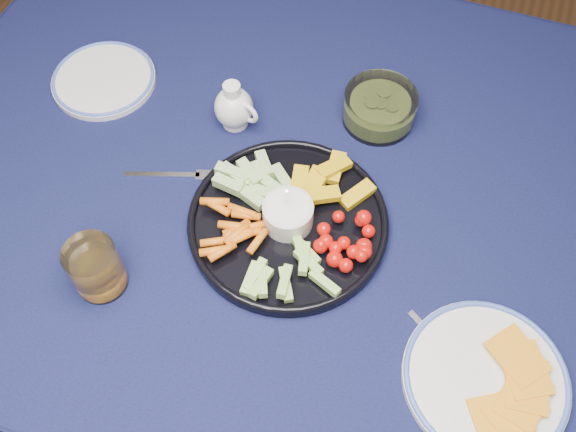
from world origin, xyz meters
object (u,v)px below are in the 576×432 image
(dining_table, at_px, (369,226))
(side_plate_extra, at_px, (104,79))
(cheese_plate, at_px, (486,378))
(crudite_platter, at_px, (287,219))
(juice_tumbler, at_px, (97,270))
(creamer_pitcher, at_px, (234,107))
(pickle_bowl, at_px, (379,109))

(dining_table, height_order, side_plate_extra, side_plate_extra)
(cheese_plate, xyz_separation_m, side_plate_extra, (-0.77, 0.32, -0.00))
(crudite_platter, xyz_separation_m, juice_tumbler, (-0.23, -0.19, 0.02))
(creamer_pitcher, bearing_deg, crudite_platter, -46.75)
(pickle_bowl, distance_m, juice_tumbler, 0.55)
(creamer_pitcher, relative_size, pickle_bowl, 0.74)
(pickle_bowl, height_order, side_plate_extra, pickle_bowl)
(juice_tumbler, bearing_deg, creamer_pitcher, 78.96)
(crudite_platter, bearing_deg, creamer_pitcher, 133.25)
(dining_table, distance_m, side_plate_extra, 0.56)
(juice_tumbler, xyz_separation_m, side_plate_extra, (-0.20, 0.37, -0.03))
(dining_table, height_order, cheese_plate, cheese_plate)
(dining_table, relative_size, juice_tumbler, 18.06)
(creamer_pitcher, relative_size, side_plate_extra, 0.49)
(pickle_bowl, xyz_separation_m, juice_tumbler, (-0.31, -0.46, 0.01))
(cheese_plate, bearing_deg, side_plate_extra, 157.55)
(dining_table, distance_m, juice_tumbler, 0.47)
(crudite_platter, relative_size, creamer_pitcher, 3.39)
(juice_tumbler, bearing_deg, dining_table, 39.65)
(creamer_pitcher, xyz_separation_m, juice_tumbler, (-0.07, -0.36, -0.00))
(creamer_pitcher, bearing_deg, dining_table, -14.36)
(dining_table, height_order, crudite_platter, crudite_platter)
(side_plate_extra, bearing_deg, creamer_pitcher, -1.39)
(crudite_platter, xyz_separation_m, pickle_bowl, (0.08, 0.26, 0.01))
(creamer_pitcher, bearing_deg, cheese_plate, -31.76)
(dining_table, xyz_separation_m, side_plate_extra, (-0.55, 0.08, 0.10))
(cheese_plate, bearing_deg, pickle_bowl, 123.50)
(dining_table, height_order, pickle_bowl, pickle_bowl)
(dining_table, bearing_deg, side_plate_extra, 171.90)
(pickle_bowl, height_order, juice_tumbler, juice_tumbler)
(dining_table, bearing_deg, creamer_pitcher, 165.64)
(juice_tumbler, bearing_deg, crudite_platter, 39.76)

